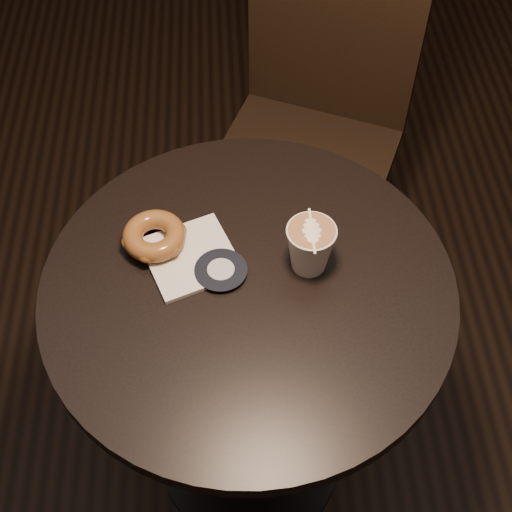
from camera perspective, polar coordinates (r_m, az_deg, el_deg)
The scene contains 5 objects.
cafe_table at distance 1.36m, azimuth -0.57°, elevation -7.05°, with size 0.70×0.70×0.75m.
chair at distance 1.77m, azimuth 5.02°, elevation 12.29°, with size 0.55×0.55×1.05m.
pastry_bag at distance 1.22m, azimuth -5.24°, elevation -0.06°, with size 0.14×0.14×0.01m, color silver.
doughnut at distance 1.23m, azimuth -8.15°, elevation 1.60°, with size 0.11×0.11×0.04m, color brown.
latte_cup at distance 1.18m, azimuth 4.35°, elevation 0.65°, with size 0.08×0.08×0.09m, color white, non-canonical shape.
Camera 1 is at (-0.02, -0.69, 1.72)m, focal length 50.00 mm.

